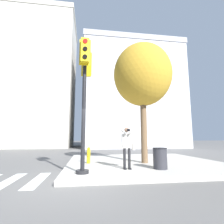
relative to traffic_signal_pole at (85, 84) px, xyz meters
The scene contains 9 objects.
ground_plane 3.54m from the traffic_signal_pole, 122.82° to the right, with size 160.00×160.00×0.00m, color slate.
sidewalk_corner 5.55m from the traffic_signal_pole, 43.38° to the left, with size 8.00×8.00×0.17m.
traffic_signal_pole is the anchor object (origin of this frame).
person_photographer 2.99m from the traffic_signal_pole, 19.99° to the left, with size 0.58×0.54×1.69m.
street_tree 4.03m from the traffic_signal_pole, 36.57° to the left, with size 3.13×3.13×6.40m.
fire_hydrant 3.85m from the traffic_signal_pole, 85.00° to the left, with size 0.17×0.23×0.79m.
trash_bin 4.28m from the traffic_signal_pole, ahead, with size 0.59×0.59×0.85m.
building_left 24.90m from the traffic_signal_pole, 109.52° to the left, with size 11.50×10.19×21.42m.
building_right 23.84m from the traffic_signal_pole, 72.94° to the left, with size 15.02×14.06×16.02m.
Camera 1 is at (0.43, -6.06, 1.43)m, focal length 28.00 mm.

